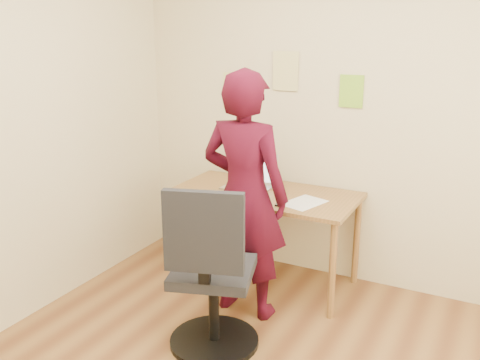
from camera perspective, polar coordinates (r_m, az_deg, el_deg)
The scene contains 10 objects.
room at distance 2.50m, azimuth 0.16°, elevation 1.85°, with size 3.58×3.58×2.78m.
desk at distance 4.11m, azimuth 2.67°, elevation -2.46°, with size 1.40×0.70×0.74m.
laptop at distance 4.18m, azimuth 1.06°, elevation -0.08°, with size 0.37×0.33×0.26m.
paper_sheet at distance 3.87m, azimuth 6.83°, elevation -2.41°, with size 0.22×0.32×0.00m, color white.
phone at distance 3.81m, azimuth 4.36°, elevation -2.54°, with size 0.07×0.12×0.01m.
wall_note_left at distance 4.44m, azimuth -0.58°, elevation 9.46°, with size 0.21×0.00×0.30m, color #DED484.
wall_note_mid at distance 4.23m, azimuth 4.87°, elevation 11.50°, with size 0.21×0.00×0.30m, color #DED484.
wall_note_right at distance 4.07m, azimuth 11.79°, elevation 9.24°, with size 0.18×0.00×0.24m, color #88C92D.
office_chair at distance 3.31m, azimuth -3.13°, elevation -10.81°, with size 0.61×0.62×1.10m.
person at distance 3.61m, azimuth 0.51°, elevation -1.71°, with size 0.62×0.41×1.71m, color #3C0817.
Camera 1 is at (1.11, -2.15, 1.98)m, focal length 40.00 mm.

